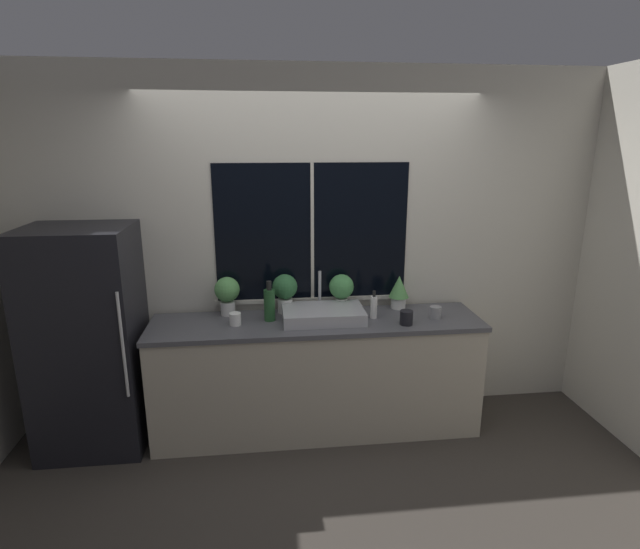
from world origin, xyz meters
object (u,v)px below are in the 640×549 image
(potted_plant_far_left, at_px, (227,292))
(potted_plant_far_right, at_px, (399,290))
(refrigerator, at_px, (89,339))
(sink, at_px, (323,314))
(mug_black, at_px, (406,318))
(soap_bottle, at_px, (374,307))
(potted_plant_center_right, at_px, (341,288))
(bottle_tall, at_px, (269,304))
(mug_white, at_px, (235,319))
(mug_grey, at_px, (435,312))
(potted_plant_center_left, at_px, (285,290))

(potted_plant_far_left, relative_size, potted_plant_far_right, 1.12)
(refrigerator, distance_m, potted_plant_far_right, 2.31)
(sink, relative_size, mug_black, 5.78)
(soap_bottle, bearing_deg, potted_plant_center_right, 136.90)
(potted_plant_far_left, xyz_separation_m, soap_bottle, (1.08, -0.20, -0.09))
(potted_plant_far_right, height_order, bottle_tall, bottle_tall)
(soap_bottle, bearing_deg, sink, 179.76)
(bottle_tall, bearing_deg, mug_black, -11.39)
(mug_white, xyz_separation_m, mug_black, (1.22, -0.13, 0.01))
(sink, bearing_deg, potted_plant_far_right, 17.61)
(refrigerator, bearing_deg, mug_grey, -1.72)
(refrigerator, relative_size, mug_black, 15.70)
(refrigerator, distance_m, bottle_tall, 1.30)
(refrigerator, distance_m, sink, 1.67)
(potted_plant_far_right, distance_m, bottle_tall, 1.02)
(sink, bearing_deg, mug_black, -15.33)
(sink, height_order, bottle_tall, sink)
(mug_grey, xyz_separation_m, mug_black, (-0.25, -0.10, 0.01))
(potted_plant_center_left, distance_m, mug_grey, 1.14)
(refrigerator, relative_size, potted_plant_far_left, 5.49)
(refrigerator, bearing_deg, soap_bottle, -0.50)
(potted_plant_far_right, distance_m, mug_white, 1.28)
(potted_plant_far_left, distance_m, mug_grey, 1.56)
(sink, xyz_separation_m, potted_plant_far_left, (-0.70, 0.20, 0.13))
(soap_bottle, bearing_deg, bottle_tall, 177.18)
(sink, bearing_deg, mug_white, -177.19)
(potted_plant_center_left, relative_size, mug_white, 3.36)
(refrigerator, height_order, potted_plant_far_right, refrigerator)
(refrigerator, xyz_separation_m, mug_white, (1.03, -0.05, 0.12))
(mug_black, bearing_deg, mug_grey, 21.84)
(mug_grey, bearing_deg, potted_plant_center_right, 159.01)
(refrigerator, relative_size, mug_white, 17.96)
(refrigerator, height_order, potted_plant_center_right, refrigerator)
(potted_plant_far_right, bearing_deg, potted_plant_far_left, 180.00)
(refrigerator, height_order, mug_grey, refrigerator)
(bottle_tall, xyz_separation_m, mug_grey, (1.22, -0.10, -0.08))
(soap_bottle, xyz_separation_m, mug_grey, (0.46, -0.06, -0.04))
(bottle_tall, height_order, mug_white, bottle_tall)
(potted_plant_far_right, distance_m, soap_bottle, 0.32)
(mug_white, bearing_deg, soap_bottle, 1.68)
(potted_plant_center_right, height_order, mug_black, potted_plant_center_right)
(mug_grey, bearing_deg, sink, 175.95)
(potted_plant_center_right, distance_m, soap_bottle, 0.30)
(sink, bearing_deg, potted_plant_far_left, 164.31)
(potted_plant_far_right, height_order, mug_grey, potted_plant_far_right)
(bottle_tall, xyz_separation_m, mug_black, (0.97, -0.20, -0.07))
(mug_black, bearing_deg, bottle_tall, 168.61)
(potted_plant_far_left, distance_m, mug_black, 1.34)
(potted_plant_far_left, relative_size, mug_white, 3.27)
(potted_plant_center_right, distance_m, mug_white, 0.85)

